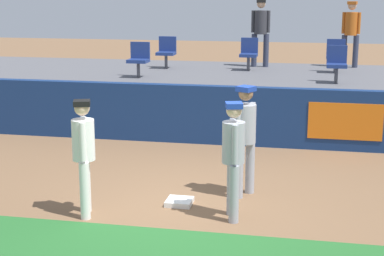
{
  "coord_description": "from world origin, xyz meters",
  "views": [
    {
      "loc": [
        1.81,
        -8.68,
        3.29
      ],
      "look_at": [
        -0.16,
        1.07,
        1.0
      ],
      "focal_mm": 56.67,
      "sensor_mm": 36.0,
      "label": 1
    }
  ],
  "objects_px": {
    "player_fielder_home": "(84,150)",
    "spectator_capped": "(351,29)",
    "player_runner_visitor": "(245,133)",
    "first_base": "(179,202)",
    "player_coach_visitor": "(233,152)",
    "seat_back_left": "(167,50)",
    "seat_front_left": "(139,58)",
    "spectator_hooded": "(261,28)",
    "seat_back_center": "(249,52)",
    "seat_front_right": "(337,62)",
    "seat_back_right": "(336,54)"
  },
  "relations": [
    {
      "from": "seat_front_right",
      "to": "spectator_hooded",
      "type": "xyz_separation_m",
      "value": [
        -1.97,
        2.57,
        0.58
      ]
    },
    {
      "from": "player_coach_visitor",
      "to": "seat_back_left",
      "type": "relative_size",
      "value": 2.06
    },
    {
      "from": "player_runner_visitor",
      "to": "seat_front_right",
      "type": "xyz_separation_m",
      "value": [
        1.54,
        4.68,
        0.63
      ]
    },
    {
      "from": "player_runner_visitor",
      "to": "seat_front_left",
      "type": "xyz_separation_m",
      "value": [
        -3.11,
        4.68,
        0.63
      ]
    },
    {
      "from": "player_coach_visitor",
      "to": "spectator_capped",
      "type": "height_order",
      "value": "spectator_capped"
    },
    {
      "from": "player_runner_visitor",
      "to": "spectator_capped",
      "type": "distance_m",
      "value": 7.98
    },
    {
      "from": "player_fielder_home",
      "to": "seat_front_right",
      "type": "distance_m",
      "value": 7.12
    },
    {
      "from": "player_coach_visitor",
      "to": "spectator_capped",
      "type": "xyz_separation_m",
      "value": [
        2.02,
        8.69,
        1.22
      ]
    },
    {
      "from": "player_coach_visitor",
      "to": "player_runner_visitor",
      "type": "bearing_deg",
      "value": 163.93
    },
    {
      "from": "seat_back_center",
      "to": "seat_back_left",
      "type": "distance_m",
      "value": 2.22
    },
    {
      "from": "player_fielder_home",
      "to": "spectator_capped",
      "type": "relative_size",
      "value": 0.99
    },
    {
      "from": "first_base",
      "to": "seat_back_center",
      "type": "bearing_deg",
      "value": 87.69
    },
    {
      "from": "seat_back_center",
      "to": "seat_front_right",
      "type": "xyz_separation_m",
      "value": [
        2.19,
        -1.8,
        0.0
      ]
    },
    {
      "from": "seat_back_right",
      "to": "spectator_capped",
      "type": "distance_m",
      "value": 1.34
    },
    {
      "from": "first_base",
      "to": "spectator_capped",
      "type": "relative_size",
      "value": 0.23
    },
    {
      "from": "seat_back_right",
      "to": "seat_back_left",
      "type": "distance_m",
      "value": 4.44
    },
    {
      "from": "seat_back_right",
      "to": "player_runner_visitor",
      "type": "bearing_deg",
      "value": -103.59
    },
    {
      "from": "seat_front_right",
      "to": "spectator_hooded",
      "type": "bearing_deg",
      "value": 127.38
    },
    {
      "from": "seat_front_left",
      "to": "spectator_hooded",
      "type": "xyz_separation_m",
      "value": [
        2.68,
        2.57,
        0.58
      ]
    },
    {
      "from": "first_base",
      "to": "player_fielder_home",
      "type": "height_order",
      "value": "player_fielder_home"
    },
    {
      "from": "first_base",
      "to": "seat_back_right",
      "type": "height_order",
      "value": "seat_back_right"
    },
    {
      "from": "first_base",
      "to": "player_coach_visitor",
      "type": "distance_m",
      "value": 1.38
    },
    {
      "from": "seat_back_center",
      "to": "seat_back_right",
      "type": "height_order",
      "value": "same"
    },
    {
      "from": "seat_front_right",
      "to": "seat_front_left",
      "type": "bearing_deg",
      "value": 180.0
    },
    {
      "from": "seat_back_center",
      "to": "seat_front_left",
      "type": "bearing_deg",
      "value": -143.84
    },
    {
      "from": "player_fielder_home",
      "to": "seat_back_right",
      "type": "distance_m",
      "value": 8.71
    },
    {
      "from": "seat_back_right",
      "to": "spectator_hooded",
      "type": "height_order",
      "value": "spectator_hooded"
    },
    {
      "from": "player_coach_visitor",
      "to": "spectator_capped",
      "type": "distance_m",
      "value": 9.01
    },
    {
      "from": "first_base",
      "to": "spectator_hooded",
      "type": "distance_m",
      "value": 8.21
    },
    {
      "from": "seat_back_right",
      "to": "seat_back_left",
      "type": "relative_size",
      "value": 1.0
    },
    {
      "from": "seat_front_right",
      "to": "seat_back_right",
      "type": "relative_size",
      "value": 1.0
    },
    {
      "from": "seat_back_center",
      "to": "seat_back_left",
      "type": "relative_size",
      "value": 1.0
    },
    {
      "from": "player_runner_visitor",
      "to": "seat_front_left",
      "type": "bearing_deg",
      "value": -117.99
    },
    {
      "from": "player_runner_visitor",
      "to": "seat_front_right",
      "type": "distance_m",
      "value": 4.97
    },
    {
      "from": "seat_back_center",
      "to": "seat_front_right",
      "type": "height_order",
      "value": "same"
    },
    {
      "from": "seat_back_right",
      "to": "seat_front_left",
      "type": "relative_size",
      "value": 1.0
    },
    {
      "from": "spectator_hooded",
      "to": "spectator_capped",
      "type": "distance_m",
      "value": 2.43
    },
    {
      "from": "first_base",
      "to": "spectator_hooded",
      "type": "bearing_deg",
      "value": 86.31
    },
    {
      "from": "player_runner_visitor",
      "to": "seat_front_left",
      "type": "distance_m",
      "value": 5.66
    },
    {
      "from": "seat_back_center",
      "to": "seat_front_left",
      "type": "xyz_separation_m",
      "value": [
        -2.46,
        -1.8,
        0.0
      ]
    },
    {
      "from": "seat_back_center",
      "to": "spectator_capped",
      "type": "xyz_separation_m",
      "value": [
        2.62,
        1.16,
        0.55
      ]
    },
    {
      "from": "player_coach_visitor",
      "to": "seat_front_left",
      "type": "bearing_deg",
      "value": -165.36
    },
    {
      "from": "first_base",
      "to": "player_fielder_home",
      "type": "bearing_deg",
      "value": -150.78
    },
    {
      "from": "seat_front_left",
      "to": "player_runner_visitor",
      "type": "bearing_deg",
      "value": -56.37
    },
    {
      "from": "seat_back_left",
      "to": "seat_front_left",
      "type": "xyz_separation_m",
      "value": [
        -0.25,
        -1.8,
        0.0
      ]
    },
    {
      "from": "seat_front_right",
      "to": "spectator_hooded",
      "type": "relative_size",
      "value": 0.46
    },
    {
      "from": "seat_back_center",
      "to": "player_coach_visitor",
      "type": "bearing_deg",
      "value": -85.41
    },
    {
      "from": "seat_front_right",
      "to": "seat_back_right",
      "type": "bearing_deg",
      "value": 89.03
    },
    {
      "from": "player_fielder_home",
      "to": "player_coach_visitor",
      "type": "bearing_deg",
      "value": 78.82
    },
    {
      "from": "seat_back_center",
      "to": "seat_front_right",
      "type": "distance_m",
      "value": 2.83
    }
  ]
}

